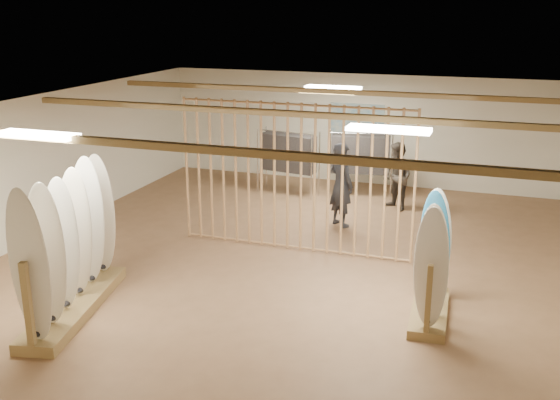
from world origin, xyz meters
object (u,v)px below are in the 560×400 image
(rack_left, at_px, (71,265))
(clothing_rack_b, at_px, (361,154))
(shopper_a, at_px, (341,179))
(rack_right, at_px, (432,277))
(clothing_rack_a, at_px, (288,153))
(shopper_b, at_px, (397,172))

(rack_left, distance_m, clothing_rack_b, 8.01)
(rack_left, height_order, shopper_a, rack_left)
(clothing_rack_b, bearing_deg, rack_right, -78.06)
(clothing_rack_a, distance_m, shopper_a, 2.61)
(rack_left, relative_size, shopper_a, 1.41)
(rack_left, distance_m, shopper_a, 5.95)
(rack_left, xyz_separation_m, clothing_rack_a, (1.02, 7.14, 0.26))
(shopper_a, distance_m, shopper_b, 1.76)
(clothing_rack_b, bearing_deg, shopper_a, -97.43)
(rack_right, xyz_separation_m, clothing_rack_b, (-2.38, 5.96, 0.40))
(clothing_rack_b, xyz_separation_m, shopper_a, (0.10, -2.29, -0.03))
(rack_right, height_order, clothing_rack_b, rack_right)
(clothing_rack_a, xyz_separation_m, clothing_rack_b, (1.69, 0.39, 0.01))
(rack_left, bearing_deg, clothing_rack_b, 57.92)
(rack_left, xyz_separation_m, shopper_b, (3.73, 6.73, 0.11))
(clothing_rack_a, height_order, shopper_a, shopper_a)
(rack_right, relative_size, clothing_rack_a, 1.19)
(shopper_a, height_order, shopper_b, shopper_a)
(clothing_rack_b, distance_m, shopper_b, 1.31)
(clothing_rack_b, relative_size, shopper_b, 0.91)
(rack_right, distance_m, clothing_rack_b, 6.43)
(rack_right, height_order, shopper_a, shopper_a)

